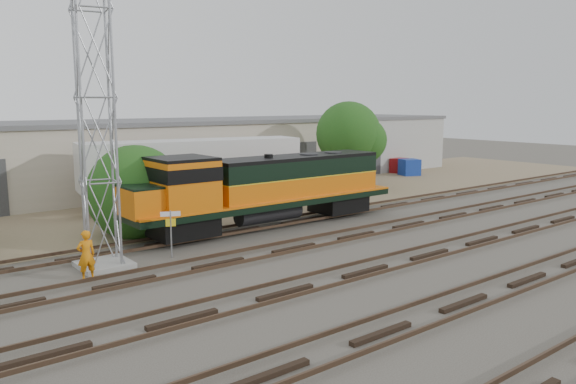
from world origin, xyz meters
TOP-DOWN VIEW (x-y plane):
  - ground at (0.00, 0.00)m, footprint 140.00×140.00m
  - dirt_strip at (0.00, 15.00)m, footprint 80.00×16.00m
  - tracks at (0.00, -3.00)m, footprint 80.00×20.40m
  - warehouse at (0.04, 22.98)m, footprint 58.40×10.40m
  - locomotive at (-2.39, 6.00)m, footprint 15.88×2.79m
  - signal_tower at (-11.77, 4.23)m, footprint 1.99×1.99m
  - sign_post at (-8.99, 3.73)m, footprint 0.80×0.37m
  - worker at (-12.89, 2.95)m, footprint 0.71×0.48m
  - semi_trailer at (-2.01, 13.76)m, footprint 14.28×5.23m
  - dumpster_blue at (20.92, 15.52)m, footprint 2.03×1.98m
  - dumpster_red at (21.62, 17.39)m, footprint 1.93×1.88m
  - tree_mid at (-8.12, 8.63)m, footprint 5.09×4.85m
  - tree_east at (11.28, 13.29)m, footprint 5.25×5.00m

SIDE VIEW (x-z plane):
  - ground at x=0.00m, z-range 0.00..0.00m
  - dirt_strip at x=0.00m, z-range 0.00..0.02m
  - tracks at x=0.00m, z-range -0.06..0.22m
  - dumpster_red at x=21.62m, z-range 0.00..1.40m
  - dumpster_blue at x=20.92m, z-range 0.00..1.50m
  - worker at x=-12.89m, z-range 0.00..1.92m
  - sign_post at x=-8.99m, z-range 0.42..2.50m
  - tree_mid at x=-8.12m, z-range -0.41..4.44m
  - locomotive at x=-2.39m, z-range 0.30..4.12m
  - warehouse at x=0.04m, z-range 0.00..5.30m
  - semi_trailer at x=-2.01m, z-range 0.56..4.86m
  - tree_east at x=11.28m, z-range 0.74..7.49m
  - signal_tower at x=-11.77m, z-range -0.15..13.34m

